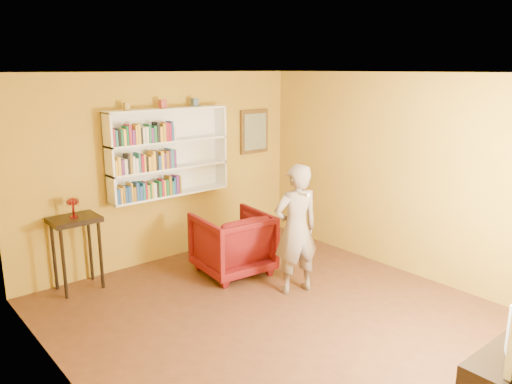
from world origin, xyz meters
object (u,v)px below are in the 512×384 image
armchair (233,243)px  console_table (75,230)px  bookshelf (167,152)px  person (296,229)px  ruby_lustre (73,203)px

armchair → console_table: bearing=-18.8°
bookshelf → person: bookshelf is taller
console_table → person: person is taller
console_table → ruby_lustre: (-0.00, 0.00, 0.34)m
person → console_table: bearing=-26.2°
bookshelf → armchair: 1.58m
bookshelf → ruby_lustre: 1.52m
ruby_lustre → person: 2.77m
bookshelf → armchair: (0.39, -1.00, -1.17)m
console_table → ruby_lustre: 0.34m
armchair → person: bearing=109.9°
bookshelf → armchair: bearing=-68.9°
bookshelf → ruby_lustre: bearing=-173.7°
bookshelf → console_table: bearing=-173.7°
bookshelf → ruby_lustre: (-1.43, -0.16, -0.46)m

